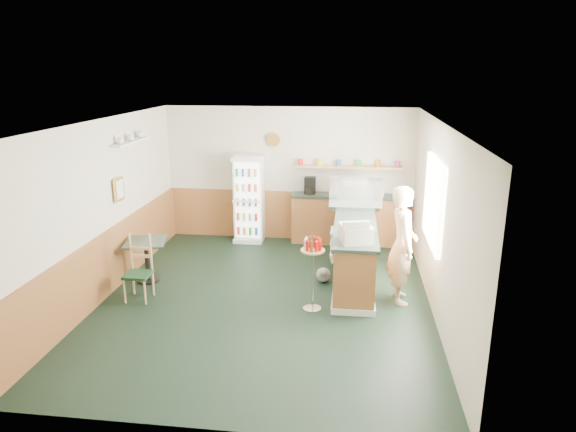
% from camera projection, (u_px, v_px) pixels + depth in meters
% --- Properties ---
extents(ground, '(6.00, 6.00, 0.00)m').
position_uv_depth(ground, '(265.00, 299.00, 7.92)').
color(ground, black).
rests_on(ground, ground).
extents(room_envelope, '(5.04, 6.02, 2.72)m').
position_uv_depth(room_envelope, '(257.00, 191.00, 8.21)').
color(room_envelope, beige).
rests_on(room_envelope, ground).
extents(service_counter, '(0.68, 3.01, 1.01)m').
position_uv_depth(service_counter, '(354.00, 251.00, 8.65)').
color(service_counter, '#A26334').
rests_on(service_counter, ground).
extents(back_counter, '(2.24, 0.42, 1.69)m').
position_uv_depth(back_counter, '(346.00, 217.00, 10.29)').
color(back_counter, '#A26334').
rests_on(back_counter, ground).
extents(drinks_fridge, '(0.58, 0.52, 1.76)m').
position_uv_depth(drinks_fridge, '(249.00, 199.00, 10.37)').
color(drinks_fridge, white).
rests_on(drinks_fridge, ground).
extents(display_case, '(0.94, 0.49, 0.54)m').
position_uv_depth(display_case, '(356.00, 193.00, 9.16)').
color(display_case, silver).
rests_on(display_case, service_counter).
extents(cash_register, '(0.52, 0.53, 0.25)m').
position_uv_depth(cash_register, '(356.00, 233.00, 7.41)').
color(cash_register, beige).
rests_on(cash_register, service_counter).
extents(shopkeeper, '(0.48, 0.63, 1.80)m').
position_uv_depth(shopkeeper, '(403.00, 245.00, 7.62)').
color(shopkeeper, tan).
rests_on(shopkeeper, ground).
extents(condiment_stand, '(0.35, 0.35, 1.09)m').
position_uv_depth(condiment_stand, '(313.00, 262.00, 7.38)').
color(condiment_stand, silver).
rests_on(condiment_stand, ground).
extents(newspaper_rack, '(0.10, 0.48, 0.56)m').
position_uv_depth(newspaper_rack, '(333.00, 245.00, 8.77)').
color(newspaper_rack, black).
rests_on(newspaper_rack, ground).
extents(cafe_table, '(0.77, 0.77, 0.71)m').
position_uv_depth(cafe_table, '(146.00, 253.00, 8.44)').
color(cafe_table, black).
rests_on(cafe_table, ground).
extents(cafe_chair, '(0.38, 0.38, 1.01)m').
position_uv_depth(cafe_chair, '(139.00, 265.00, 7.84)').
color(cafe_chair, black).
rests_on(cafe_chair, ground).
extents(dog_doorstop, '(0.24, 0.31, 0.29)m').
position_uv_depth(dog_doorstop, '(323.00, 274.00, 8.50)').
color(dog_doorstop, gray).
rests_on(dog_doorstop, ground).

